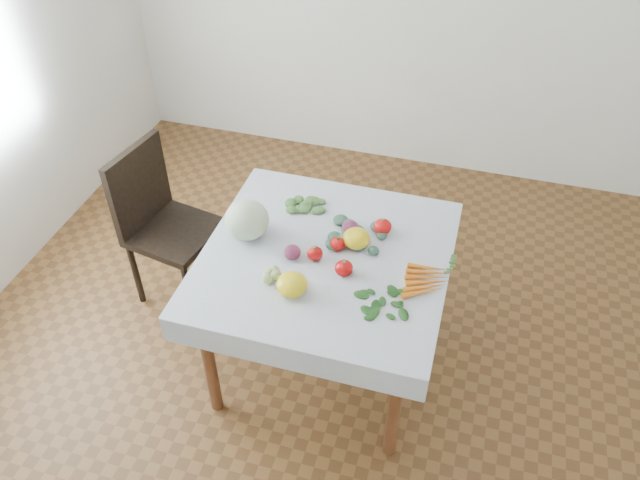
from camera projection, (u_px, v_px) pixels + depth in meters
The scene contains 18 objects.
ground at pixel (325, 357), 3.37m from camera, with size 4.00×4.00×0.00m, color brown.
table at pixel (326, 271), 2.94m from camera, with size 1.00×1.00×0.75m.
tablecloth at pixel (326, 256), 2.87m from camera, with size 1.12×1.12×0.01m, color white.
chair at pixel (160, 216), 3.42m from camera, with size 0.50×0.50×0.95m.
cabbage at pixel (247, 220), 2.91m from camera, with size 0.21×0.21×0.19m, color beige.
tomato_a at pixel (337, 244), 2.88m from camera, with size 0.07×0.07×0.06m, color red.
tomato_b at pixel (383, 227), 2.96m from camera, with size 0.09×0.09×0.08m, color red.
tomato_c at pixel (315, 253), 2.83m from camera, with size 0.07×0.07×0.06m, color red.
tomato_d at pixel (344, 268), 2.75m from camera, with size 0.08×0.08×0.07m, color red.
heirloom_back at pixel (356, 238), 2.89m from camera, with size 0.13×0.13×0.09m, color yellow.
heirloom_front at pixel (292, 284), 2.66m from camera, with size 0.14×0.14×0.10m, color yellow.
onion_a at pixel (350, 228), 2.96m from camera, with size 0.08×0.08×0.07m, color #5A1939.
onion_b at pixel (292, 252), 2.84m from camera, with size 0.08×0.08×0.07m, color #5A1939.
tomatillo_cluster at pixel (265, 275), 2.74m from camera, with size 0.10×0.12×0.04m.
carrot_bunch at pixel (426, 280), 2.73m from camera, with size 0.20×0.25×0.03m.
kale_bunch at pixel (358, 234), 2.95m from camera, with size 0.27×0.26×0.04m.
basil_bunch at pixel (381, 304), 2.64m from camera, with size 0.26×0.18×0.01m.
dill_bunch at pixel (313, 204), 3.13m from camera, with size 0.22×0.22×0.02m.
Camera 1 is at (0.56, -2.02, 2.71)m, focal length 35.00 mm.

